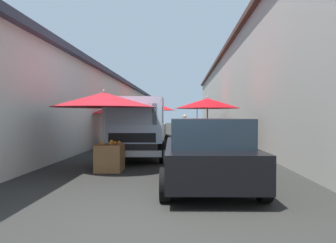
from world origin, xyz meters
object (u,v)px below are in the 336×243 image
(fruit_stall_mid_lane, at_px, (198,110))
(vendor_by_crates, at_px, (185,126))
(fruit_stall_near_right, at_px, (119,112))
(parked_scooter, at_px, (232,139))
(fruit_stall_far_right, at_px, (104,105))
(delivery_truck, at_px, (138,129))
(fruit_stall_near_left, at_px, (155,109))
(fruit_stall_far_left, at_px, (208,110))
(hatchback_car, at_px, (206,151))

(fruit_stall_mid_lane, height_order, vendor_by_crates, fruit_stall_mid_lane)
(fruit_stall_near_right, bearing_deg, parked_scooter, -96.25)
(fruit_stall_near_right, bearing_deg, fruit_stall_far_right, -171.67)
(fruit_stall_far_right, height_order, delivery_truck, fruit_stall_far_right)
(delivery_truck, bearing_deg, fruit_stall_near_right, 20.86)
(fruit_stall_near_left, distance_m, parked_scooter, 8.86)
(fruit_stall_far_left, xyz_separation_m, vendor_by_crates, (5.85, 0.87, -0.85))
(delivery_truck, xyz_separation_m, parked_scooter, (3.40, -3.73, -0.59))
(vendor_by_crates, bearing_deg, fruit_stall_mid_lane, -14.57)
(fruit_stall_far_right, height_order, fruit_stall_mid_lane, fruit_stall_mid_lane)
(fruit_stall_near_right, bearing_deg, fruit_stall_mid_lane, -30.21)
(fruit_stall_mid_lane, bearing_deg, fruit_stall_near_right, 149.79)
(fruit_stall_far_right, height_order, vendor_by_crates, fruit_stall_far_right)
(fruit_stall_near_left, distance_m, vendor_by_crates, 4.32)
(fruit_stall_far_right, relative_size, fruit_stall_near_left, 0.99)
(hatchback_car, xyz_separation_m, parked_scooter, (7.00, -1.71, -0.29))
(delivery_truck, height_order, parked_scooter, delivery_truck)
(fruit_stall_far_right, height_order, parked_scooter, fruit_stall_far_right)
(fruit_stall_far_right, bearing_deg, vendor_by_crates, -13.72)
(hatchback_car, bearing_deg, fruit_stall_mid_lane, -2.18)
(delivery_truck, bearing_deg, fruit_stall_mid_lane, -13.19)
(fruit_stall_near_left, bearing_deg, parked_scooter, -151.72)
(fruit_stall_far_right, bearing_deg, fruit_stall_mid_lane, -13.96)
(fruit_stall_far_right, relative_size, delivery_truck, 0.58)
(fruit_stall_mid_lane, height_order, parked_scooter, fruit_stall_mid_lane)
(fruit_stall_near_right, relative_size, vendor_by_crates, 1.70)
(fruit_stall_near_left, height_order, hatchback_car, fruit_stall_near_left)
(hatchback_car, bearing_deg, vendor_by_crates, 1.93)
(fruit_stall_mid_lane, bearing_deg, fruit_stall_far_right, 166.04)
(fruit_stall_far_right, distance_m, fruit_stall_mid_lane, 13.36)
(fruit_stall_near_left, xyz_separation_m, parked_scooter, (-7.69, -4.14, -1.51))
(fruit_stall_mid_lane, distance_m, parked_scooter, 7.83)
(fruit_stall_far_left, distance_m, fruit_stall_far_right, 4.75)
(fruit_stall_near_right, height_order, fruit_stall_mid_lane, fruit_stall_mid_lane)
(fruit_stall_far_left, xyz_separation_m, delivery_truck, (-1.58, 2.52, -0.71))
(fruit_stall_mid_lane, height_order, delivery_truck, fruit_stall_mid_lane)
(fruit_stall_near_right, xyz_separation_m, fruit_stall_mid_lane, (7.03, -4.09, 0.23))
(fruit_stall_near_right, bearing_deg, fruit_stall_near_left, -8.82)
(fruit_stall_far_left, relative_size, fruit_stall_near_left, 0.87)
(fruit_stall_far_right, bearing_deg, delivery_truck, -18.13)
(fruit_stall_near_right, bearing_deg, vendor_by_crates, -42.43)
(fruit_stall_far_left, bearing_deg, vendor_by_crates, 8.43)
(parked_scooter, bearing_deg, hatchback_car, 166.30)
(fruit_stall_far_left, height_order, fruit_stall_far_right, fruit_stall_far_left)
(fruit_stall_near_right, xyz_separation_m, parked_scooter, (-0.57, -5.24, -1.23))
(fruit_stall_mid_lane, relative_size, hatchback_car, 0.68)
(fruit_stall_near_right, distance_m, delivery_truck, 4.30)
(fruit_stall_near_right, distance_m, fruit_stall_near_left, 7.21)
(fruit_stall_far_left, xyz_separation_m, parked_scooter, (1.82, -1.21, -1.30))
(fruit_stall_far_right, distance_m, fruit_stall_near_right, 6.00)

